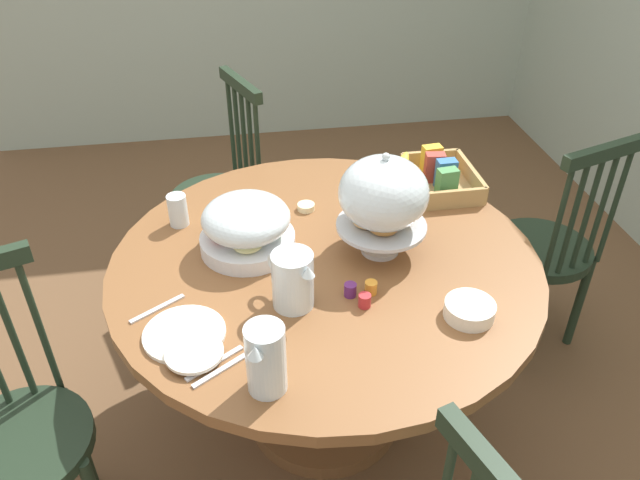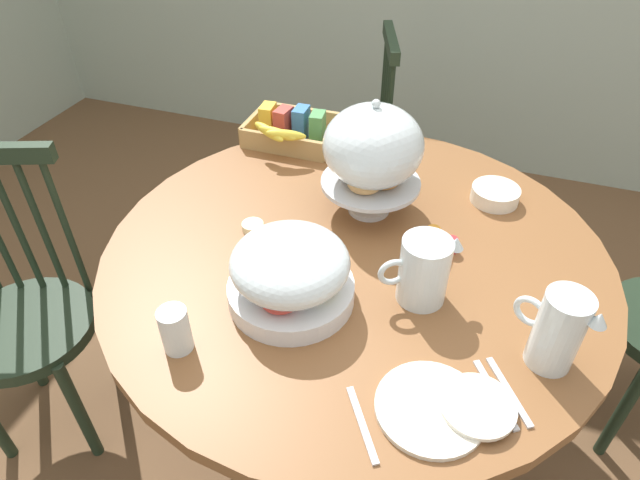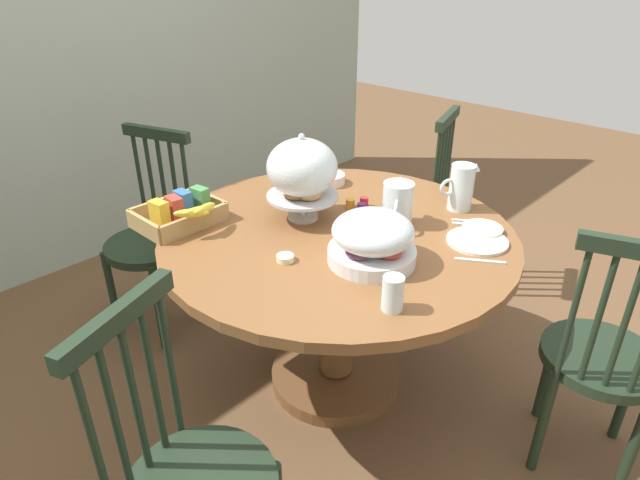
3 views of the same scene
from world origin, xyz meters
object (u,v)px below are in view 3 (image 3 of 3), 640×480
object	(u,v)px
windsor_chair_near_window	(152,243)
orange_juice_pitcher	(461,189)
windsor_chair_far_side	(413,206)
china_plate_large	(477,241)
windsor_chair_facing_door	(602,362)
butter_dish	(285,258)
dining_table	(337,273)
pastry_stand_with_dome	(302,171)
fruit_platter_covered	(372,239)
cereal_basket	(181,213)
milk_pitcher	(397,206)
china_plate_small	(483,228)
drinking_glass	(393,293)
cereal_bowl	(329,179)

from	to	relation	value
windsor_chair_near_window	orange_juice_pitcher	size ratio (longest dim) A/B	5.17
windsor_chair_far_side	china_plate_large	size ratio (longest dim) A/B	4.43
windsor_chair_facing_door	butter_dish	world-z (taller)	windsor_chair_facing_door
dining_table	windsor_chair_near_window	bearing A→B (deg)	106.82
pastry_stand_with_dome	windsor_chair_near_window	bearing A→B (deg)	109.69
dining_table	windsor_chair_far_side	world-z (taller)	windsor_chair_far_side
fruit_platter_covered	cereal_basket	distance (m)	0.76
windsor_chair_far_side	milk_pitcher	distance (m)	0.91
windsor_chair_far_side	milk_pitcher	world-z (taller)	windsor_chair_far_side
fruit_platter_covered	china_plate_small	xyz separation A→B (m)	(0.46, -0.17, -0.07)
china_plate_small	drinking_glass	xyz separation A→B (m)	(-0.63, -0.05, 0.04)
fruit_platter_covered	china_plate_large	world-z (taller)	fruit_platter_covered
orange_juice_pitcher	milk_pitcher	distance (m)	0.31
milk_pitcher	china_plate_small	bearing A→B (deg)	-58.70
windsor_chair_far_side	china_plate_small	bearing A→B (deg)	-130.01
windsor_chair_facing_door	windsor_chair_near_window	bearing A→B (deg)	107.70
china_plate_large	fruit_platter_covered	bearing A→B (deg)	152.27
fruit_platter_covered	drinking_glass	size ratio (longest dim) A/B	2.73
china_plate_small	butter_dish	xyz separation A→B (m)	(-0.66, 0.38, -0.01)
windsor_chair_far_side	orange_juice_pitcher	distance (m)	0.76
windsor_chair_facing_door	fruit_platter_covered	world-z (taller)	windsor_chair_facing_door
drinking_glass	china_plate_small	bearing A→B (deg)	4.61
dining_table	cereal_basket	world-z (taller)	cereal_basket
windsor_chair_near_window	milk_pitcher	distance (m)	1.21
fruit_platter_covered	drinking_glass	bearing A→B (deg)	-129.19
cereal_bowl	butter_dish	bearing A→B (deg)	-149.57
windsor_chair_far_side	drinking_glass	xyz separation A→B (m)	(-1.20, -0.73, 0.34)
orange_juice_pitcher	butter_dish	distance (m)	0.81
china_plate_small	cereal_bowl	xyz separation A→B (m)	(-0.04, 0.75, 0.01)
cereal_basket	butter_dish	distance (m)	0.50
windsor_chair_facing_door	dining_table	bearing A→B (deg)	108.58
orange_juice_pitcher	butter_dish	size ratio (longest dim) A/B	3.14
cereal_basket	butter_dish	bearing A→B (deg)	-81.08
dining_table	orange_juice_pitcher	xyz separation A→B (m)	(0.49, -0.22, 0.27)
milk_pitcher	cereal_bowl	size ratio (longest dim) A/B	1.30
dining_table	cereal_bowl	world-z (taller)	cereal_bowl
windsor_chair_facing_door	cereal_bowl	world-z (taller)	windsor_chair_facing_door
milk_pitcher	drinking_glass	world-z (taller)	milk_pitcher
milk_pitcher	china_plate_small	size ratio (longest dim) A/B	1.22
cereal_bowl	windsor_chair_facing_door	bearing A→B (deg)	-90.84
dining_table	pastry_stand_with_dome	distance (m)	0.42
windsor_chair_far_side	cereal_basket	size ratio (longest dim) A/B	3.09
china_plate_small	butter_dish	bearing A→B (deg)	149.78
cereal_basket	cereal_bowl	size ratio (longest dim) A/B	2.26
orange_juice_pitcher	china_plate_large	size ratio (longest dim) A/B	0.86
china_plate_large	cereal_basket	bearing A→B (deg)	125.58
windsor_chair_near_window	china_plate_small	distance (m)	1.51
windsor_chair_far_side	windsor_chair_near_window	bearing A→B (deg)	151.64
milk_pitcher	china_plate_large	bearing A→B (deg)	-74.94
pastry_stand_with_dome	butter_dish	bearing A→B (deg)	-145.06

